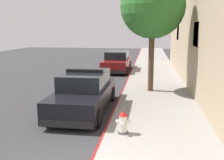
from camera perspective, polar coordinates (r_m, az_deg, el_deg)
name	(u,v)px	position (r m, az deg, el deg)	size (l,w,h in m)	color
ground_plane	(57,85)	(16.28, -12.12, -0.98)	(32.58, 60.00, 0.20)	#353538
sidewalk_pavement	(155,85)	(15.26, 9.52, -1.04)	(3.33, 60.00, 0.14)	gray
curb_painted_edge	(126,84)	(15.31, 3.12, -0.86)	(0.08, 60.00, 0.14)	maroon
police_cruiser	(85,93)	(10.45, -6.03, -2.77)	(1.94, 4.84, 1.68)	black
parked_car_silver_ahead	(117,62)	(20.34, 1.10, 4.05)	(1.94, 4.84, 1.56)	maroon
fire_hydrant	(123,122)	(7.90, 2.44, -9.29)	(0.44, 0.40, 0.76)	#4C4C51
street_tree	(153,6)	(13.17, 8.94, 15.76)	(3.17, 3.17, 5.80)	brown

